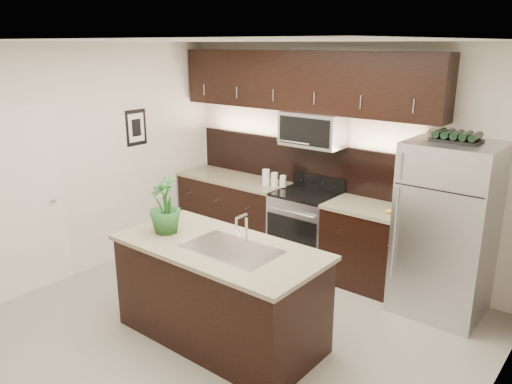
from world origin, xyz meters
The scene contains 12 objects.
ground centered at (0.00, 0.00, 0.00)m, with size 4.50×4.50×0.00m, color gray.
room_walls centered at (-0.11, -0.04, 1.70)m, with size 4.52×4.02×2.71m.
counter_run centered at (-0.46, 1.69, 0.47)m, with size 3.51×0.65×0.94m.
upper_fixtures centered at (-0.43, 1.84, 2.14)m, with size 3.49×0.40×1.66m.
island centered at (0.04, -0.18, 0.47)m, with size 1.96×0.96×0.94m.
sink_faucet centered at (0.19, -0.17, 0.96)m, with size 0.84×0.50×0.28m.
refrigerator centered at (1.46, 1.63, 0.89)m, with size 0.86×0.77×1.78m, color #B2B2B7.
wine_rack centered at (1.46, 1.63, 1.83)m, with size 0.44×0.27×0.10m.
plant centered at (-0.58, -0.26, 1.21)m, with size 0.31×0.31×0.55m, color #204E1F.
canisters centered at (-0.75, 1.67, 1.03)m, with size 0.30×0.16×0.21m.
french_press centered at (1.08, 1.64, 1.05)m, with size 0.10×0.10×0.29m.
bananas centered at (0.85, 1.61, 0.96)m, with size 0.15×0.12×0.05m, color gold.
Camera 1 is at (2.90, -3.21, 2.68)m, focal length 35.00 mm.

